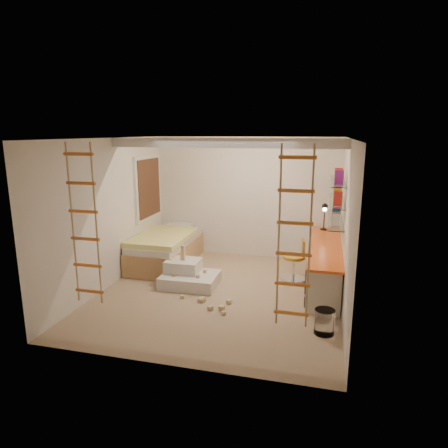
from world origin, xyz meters
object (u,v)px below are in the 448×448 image
(swivel_chair, at_px, (295,266))
(play_platform, at_px, (188,276))
(bed, at_px, (166,249))
(desk, at_px, (324,263))

(swivel_chair, height_order, play_platform, swivel_chair)
(bed, distance_m, play_platform, 1.30)
(swivel_chair, bearing_deg, bed, 173.58)
(bed, bearing_deg, play_platform, -50.10)
(desk, height_order, bed, desk)
(bed, bearing_deg, swivel_chair, -6.42)
(desk, distance_m, play_platform, 2.46)
(desk, height_order, play_platform, desk)
(swivel_chair, relative_size, play_platform, 0.79)
(bed, xyz_separation_m, play_platform, (0.83, -0.99, -0.16))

